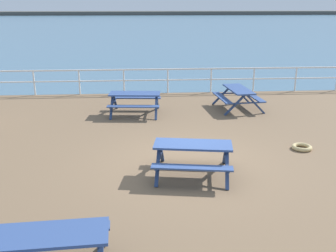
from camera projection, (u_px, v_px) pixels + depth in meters
The scene contains 9 objects.
ground_plane at pixel (188, 166), 9.95m from camera, with size 30.00×24.00×0.20m, color brown.
sea_band at pixel (148, 26), 59.94m from camera, with size 142.00×90.00×0.01m, color #476B84.
distant_shoreline at pixel (145, 15), 100.72m from camera, with size 142.00×6.00×1.80m, color #4C4C47.
seaward_railing at pixel (168, 76), 17.04m from camera, with size 23.07×0.07×1.08m.
picnic_table_near_left at pixel (193, 151), 9.08m from camera, with size 2.01×1.78×0.80m.
picnic_table_near_right at pixel (135, 98), 13.93m from camera, with size 1.92×1.68×0.80m.
picnic_table_far_left at pixel (46, 245), 5.63m from camera, with size 1.89×1.64×0.80m.
picnic_table_seaward at pixel (238, 94), 14.61m from camera, with size 1.69×1.93×0.80m.
rope_coil at pixel (302, 147), 10.79m from camera, with size 0.55×0.55×0.11m, color tan.
Camera 1 is at (-1.15, -9.08, 3.97)m, focal length 41.74 mm.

